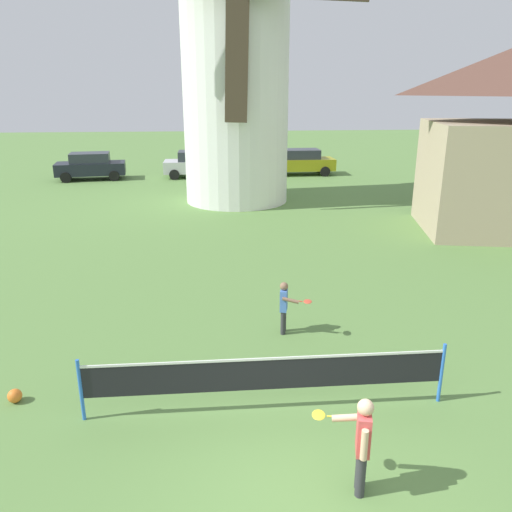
# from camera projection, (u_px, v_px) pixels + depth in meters

# --- Properties ---
(ground_plane) EXTENTS (120.00, 120.00, 0.00)m
(ground_plane) POSITION_uv_depth(u_px,v_px,m) (305.00, 500.00, 6.66)
(ground_plane) COLOR #5B8442
(windmill) EXTENTS (10.18, 5.51, 13.99)m
(windmill) POSITION_uv_depth(u_px,v_px,m) (235.00, 60.00, 22.38)
(windmill) COLOR white
(windmill) RESTS_ON ground_plane
(tennis_net) EXTENTS (6.05, 0.06, 1.10)m
(tennis_net) POSITION_uv_depth(u_px,v_px,m) (266.00, 374.00, 8.32)
(tennis_net) COLOR blue
(tennis_net) RESTS_ON ground_plane
(player_near) EXTENTS (0.76, 0.69, 1.43)m
(player_near) POSITION_uv_depth(u_px,v_px,m) (361.00, 441.00, 6.57)
(player_near) COLOR #333338
(player_near) RESTS_ON ground_plane
(player_far) EXTENTS (0.69, 0.62, 1.19)m
(player_far) POSITION_uv_depth(u_px,v_px,m) (285.00, 305.00, 11.01)
(player_far) COLOR #333338
(player_far) RESTS_ON ground_plane
(stray_ball) EXTENTS (0.24, 0.24, 0.24)m
(stray_ball) POSITION_uv_depth(u_px,v_px,m) (15.00, 396.00, 8.72)
(stray_ball) COLOR orange
(stray_ball) RESTS_ON ground_plane
(parked_car_black) EXTENTS (4.12, 2.28, 1.56)m
(parked_car_black) POSITION_uv_depth(u_px,v_px,m) (91.00, 166.00, 29.71)
(parked_car_black) COLOR #1E232D
(parked_car_black) RESTS_ON ground_plane
(parked_car_silver) EXTENTS (3.98, 1.88, 1.56)m
(parked_car_silver) POSITION_uv_depth(u_px,v_px,m) (197.00, 164.00, 30.51)
(parked_car_silver) COLOR silver
(parked_car_silver) RESTS_ON ground_plane
(parked_car_mustard) EXTENTS (4.29, 1.94, 1.56)m
(parked_car_mustard) POSITION_uv_depth(u_px,v_px,m) (299.00, 162.00, 31.39)
(parked_car_mustard) COLOR #999919
(parked_car_mustard) RESTS_ON ground_plane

